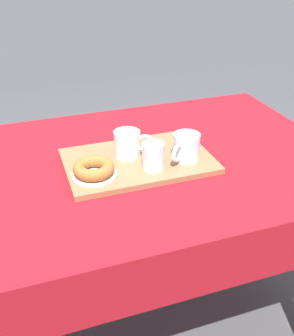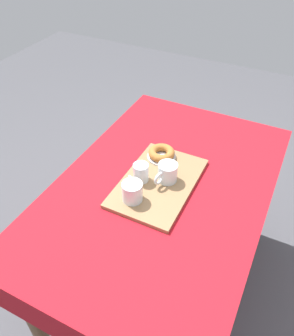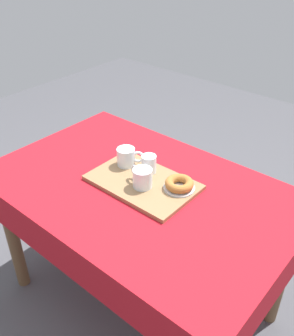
{
  "view_description": "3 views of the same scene",
  "coord_description": "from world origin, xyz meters",
  "px_view_note": "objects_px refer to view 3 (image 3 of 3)",
  "views": [
    {
      "loc": [
        0.33,
        1.06,
        1.37
      ],
      "look_at": [
        -0.0,
        0.1,
        0.77
      ],
      "focal_mm": 42.72,
      "sensor_mm": 36.0,
      "label": 1
    },
    {
      "loc": [
        -0.96,
        -0.4,
        1.74
      ],
      "look_at": [
        0.02,
        0.09,
        0.79
      ],
      "focal_mm": 36.31,
      "sensor_mm": 36.0,
      "label": 2
    },
    {
      "loc": [
        0.88,
        -0.98,
        1.7
      ],
      "look_at": [
        -0.03,
        0.09,
        0.78
      ],
      "focal_mm": 40.76,
      "sensor_mm": 36.0,
      "label": 3
    }
  ],
  "objects_px": {
    "dining_table": "(140,204)",
    "tea_mug_left": "(142,178)",
    "donut_plate_left": "(179,188)",
    "tea_mug_right": "(127,157)",
    "sugar_donut_left": "(179,184)",
    "water_glass_near": "(149,165)",
    "serving_tray": "(143,183)"
  },
  "relations": [
    {
      "from": "tea_mug_right",
      "to": "water_glass_near",
      "type": "distance_m",
      "value": 0.12
    },
    {
      "from": "tea_mug_left",
      "to": "donut_plate_left",
      "type": "relative_size",
      "value": 0.94
    },
    {
      "from": "tea_mug_right",
      "to": "donut_plate_left",
      "type": "bearing_deg",
      "value": 1.24
    },
    {
      "from": "tea_mug_left",
      "to": "donut_plate_left",
      "type": "bearing_deg",
      "value": 33.46
    },
    {
      "from": "water_glass_near",
      "to": "sugar_donut_left",
      "type": "height_order",
      "value": "water_glass_near"
    },
    {
      "from": "donut_plate_left",
      "to": "sugar_donut_left",
      "type": "bearing_deg",
      "value": 0.0
    },
    {
      "from": "tea_mug_left",
      "to": "tea_mug_right",
      "type": "height_order",
      "value": "same"
    },
    {
      "from": "water_glass_near",
      "to": "serving_tray",
      "type": "bearing_deg",
      "value": -67.87
    },
    {
      "from": "tea_mug_left",
      "to": "water_glass_near",
      "type": "relative_size",
      "value": 1.52
    },
    {
      "from": "tea_mug_right",
      "to": "donut_plate_left",
      "type": "height_order",
      "value": "tea_mug_right"
    },
    {
      "from": "dining_table",
      "to": "serving_tray",
      "type": "xyz_separation_m",
      "value": [
        0.0,
        0.02,
        0.11
      ]
    },
    {
      "from": "dining_table",
      "to": "water_glass_near",
      "type": "distance_m",
      "value": 0.18
    },
    {
      "from": "tea_mug_left",
      "to": "water_glass_near",
      "type": "distance_m",
      "value": 0.11
    },
    {
      "from": "dining_table",
      "to": "tea_mug_left",
      "type": "height_order",
      "value": "tea_mug_left"
    },
    {
      "from": "sugar_donut_left",
      "to": "tea_mug_right",
      "type": "bearing_deg",
      "value": -178.76
    },
    {
      "from": "donut_plate_left",
      "to": "sugar_donut_left",
      "type": "relative_size",
      "value": 1.1
    },
    {
      "from": "dining_table",
      "to": "tea_mug_left",
      "type": "relative_size",
      "value": 10.77
    },
    {
      "from": "water_glass_near",
      "to": "dining_table",
      "type": "bearing_deg",
      "value": -74.79
    },
    {
      "from": "dining_table",
      "to": "tea_mug_right",
      "type": "distance_m",
      "value": 0.22
    },
    {
      "from": "serving_tray",
      "to": "tea_mug_right",
      "type": "height_order",
      "value": "tea_mug_right"
    },
    {
      "from": "serving_tray",
      "to": "water_glass_near",
      "type": "height_order",
      "value": "water_glass_near"
    },
    {
      "from": "tea_mug_right",
      "to": "donut_plate_left",
      "type": "xyz_separation_m",
      "value": [
        0.29,
        0.01,
        -0.04
      ]
    },
    {
      "from": "water_glass_near",
      "to": "sugar_donut_left",
      "type": "xyz_separation_m",
      "value": [
        0.18,
        -0.01,
        -0.01
      ]
    },
    {
      "from": "dining_table",
      "to": "sugar_donut_left",
      "type": "distance_m",
      "value": 0.22
    },
    {
      "from": "sugar_donut_left",
      "to": "donut_plate_left",
      "type": "bearing_deg",
      "value": 0.0
    },
    {
      "from": "tea_mug_right",
      "to": "sugar_donut_left",
      "type": "height_order",
      "value": "tea_mug_right"
    },
    {
      "from": "tea_mug_left",
      "to": "tea_mug_right",
      "type": "xyz_separation_m",
      "value": [
        -0.16,
        0.08,
        0.0
      ]
    },
    {
      "from": "water_glass_near",
      "to": "donut_plate_left",
      "type": "distance_m",
      "value": 0.18
    },
    {
      "from": "serving_tray",
      "to": "donut_plate_left",
      "type": "height_order",
      "value": "donut_plate_left"
    },
    {
      "from": "tea_mug_right",
      "to": "donut_plate_left",
      "type": "distance_m",
      "value": 0.29
    },
    {
      "from": "serving_tray",
      "to": "tea_mug_right",
      "type": "bearing_deg",
      "value": 161.0
    },
    {
      "from": "dining_table",
      "to": "water_glass_near",
      "type": "xyz_separation_m",
      "value": [
        -0.02,
        0.09,
        0.15
      ]
    }
  ]
}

